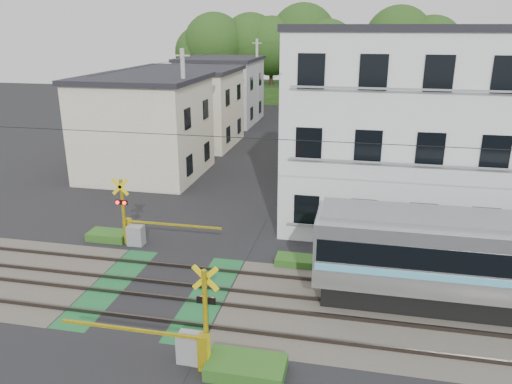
% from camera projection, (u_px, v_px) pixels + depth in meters
% --- Properties ---
extents(ground, '(120.00, 120.00, 0.00)m').
position_uv_depth(ground, '(158.00, 291.00, 18.31)').
color(ground, black).
extents(track_bed, '(120.00, 120.00, 0.14)m').
position_uv_depth(track_bed, '(158.00, 290.00, 18.30)').
color(track_bed, '#47423A').
rests_on(track_bed, ground).
extents(crossing_signal_near, '(4.74, 0.65, 3.09)m').
position_uv_depth(crossing_signal_near, '(192.00, 342.00, 14.19)').
color(crossing_signal_near, yellow).
rests_on(crossing_signal_near, ground).
extents(crossing_signal_far, '(4.74, 0.65, 3.09)m').
position_uv_depth(crossing_signal_far, '(134.00, 229.00, 21.98)').
color(crossing_signal_far, yellow).
rests_on(crossing_signal_far, ground).
extents(apartment_block, '(10.20, 8.36, 9.30)m').
position_uv_depth(apartment_block, '(395.00, 126.00, 23.97)').
color(apartment_block, white).
rests_on(apartment_block, ground).
extents(houses_row, '(22.07, 31.35, 6.80)m').
position_uv_depth(houses_row, '(280.00, 101.00, 41.27)').
color(houses_row, beige).
rests_on(houses_row, ground).
extents(tree_hill, '(40.00, 12.34, 11.96)m').
position_uv_depth(tree_hill, '(310.00, 54.00, 61.64)').
color(tree_hill, '#254416').
rests_on(tree_hill, ground).
extents(catenary, '(60.00, 5.04, 7.00)m').
position_uv_depth(catenary, '(327.00, 208.00, 15.99)').
color(catenary, '#2D2D33').
rests_on(catenary, ground).
extents(utility_poles, '(7.90, 42.00, 8.00)m').
position_uv_depth(utility_poles, '(258.00, 95.00, 38.56)').
color(utility_poles, '#A5A5A0').
rests_on(utility_poles, ground).
extents(pedestrian, '(0.69, 0.57, 1.63)m').
position_uv_depth(pedestrian, '(288.00, 123.00, 45.34)').
color(pedestrian, '#25272E').
rests_on(pedestrian, ground).
extents(weed_patches, '(10.25, 8.80, 0.40)m').
position_uv_depth(weed_patches, '(203.00, 292.00, 17.82)').
color(weed_patches, '#2D5E1E').
rests_on(weed_patches, ground).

